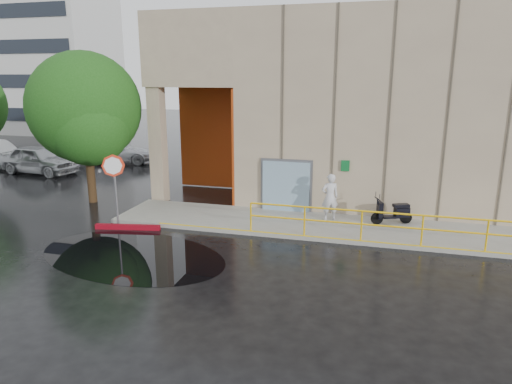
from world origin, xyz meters
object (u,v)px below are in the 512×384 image
person (330,197)px  scooter (393,206)px  red_curb (128,227)px  car_c (116,152)px  stop_sign (114,175)px  tree_near (86,112)px  car_a (39,160)px

person → scooter: (2.29, 0.09, -0.20)m
person → red_curb: bearing=-2.6°
person → red_curb: (-7.04, -2.60, -0.95)m
person → red_curb: size_ratio=0.74×
person → car_c: (-14.54, 8.88, -0.31)m
person → stop_sign: 7.98m
stop_sign → tree_near: size_ratio=0.42×
stop_sign → person: bearing=12.7°
person → tree_near: 10.77m
scooter → stop_sign: bearing=173.3°
person → tree_near: bearing=-24.2°
person → tree_near: tree_near is taller
red_curb → car_c: size_ratio=0.48×
person → car_a: size_ratio=0.37×
person → scooter: 2.30m
red_curb → tree_near: (-3.32, 2.84, 3.87)m
red_curb → car_a: (-10.03, 7.58, 0.72)m
car_a → car_c: 4.65m
tree_near → red_curb: bearing=-40.6°
person → car_a: bearing=-39.1°
person → car_c: bearing=-54.2°
car_a → tree_near: size_ratio=0.73×
stop_sign → tree_near: bearing=131.3°
person → stop_sign: stop_sign is taller
person → stop_sign: bearing=-4.9°
stop_sign → car_c: (-7.00, 11.31, -1.25)m
car_c → tree_near: tree_near is taller
car_a → person: bearing=-99.4°
person → red_curb: person is taller
car_c → person: bearing=-137.9°
person → scooter: bearing=159.3°
stop_sign → car_a: 12.14m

